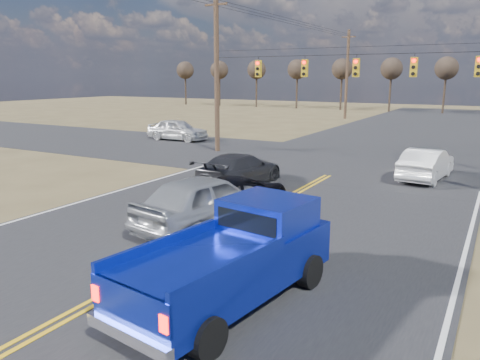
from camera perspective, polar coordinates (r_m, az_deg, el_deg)
The scene contains 12 objects.
ground at distance 11.86m, azimuth -12.52°, elevation -11.86°, with size 160.00×160.00×0.00m, color brown.
road_main at distance 19.98m, azimuth 6.92°, elevation -1.58°, with size 14.00×120.00×0.02m, color #28282B.
road_cross at distance 27.39m, azimuth 13.40°, elevation 2.00°, with size 120.00×12.00×0.02m, color #28282B.
signal_gantry at distance 26.62m, azimuth 14.89°, elevation 12.60°, with size 19.60×4.83×10.00m.
utility_poles at distance 26.00m, azimuth 13.36°, elevation 13.05°, with size 19.60×58.32×10.00m.
treeline at distance 35.67m, azimuth 18.05°, elevation 13.31°, with size 87.00×117.80×7.40m.
pickup_truck at distance 10.22m, azimuth -0.66°, elevation -9.47°, with size 2.81×5.76×2.08m.
silver_suv at distance 15.20m, azimuth -4.21°, elevation -2.54°, with size 2.12×5.26×1.79m, color #A0A3A7.
black_suv at distance 16.92m, azimuth -0.40°, elevation -1.72°, with size 2.23×4.84×1.35m, color black.
white_car_queue at distance 23.98m, azimuth 21.75°, elevation 1.82°, with size 1.60×4.58×1.51m, color white.
dgrey_car_queue at distance 21.01m, azimuth -0.07°, elevation 1.28°, with size 2.07×5.10×1.48m, color #2F3034.
cross_car_west at distance 36.55m, azimuth -7.63°, elevation 6.10°, with size 4.84×1.95×1.65m, color silver.
Camera 1 is at (7.38, -7.93, 4.83)m, focal length 35.00 mm.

